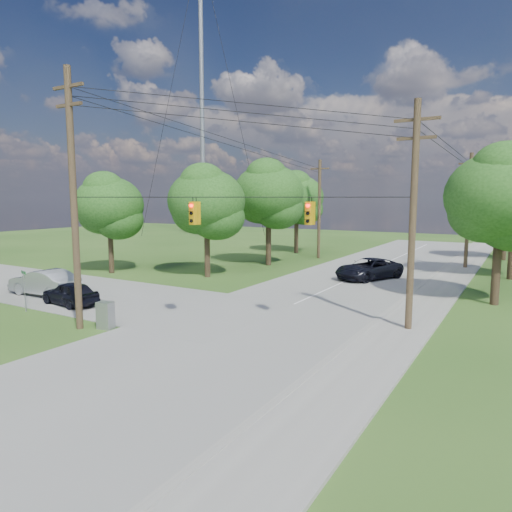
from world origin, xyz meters
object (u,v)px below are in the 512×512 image
Objects in this scene: pole_ne at (413,213)px; car_cross_dark at (70,293)px; pole_north_e at (468,210)px; control_cabinet at (105,315)px; car_main_north at (369,269)px; car_cross_silver at (44,282)px; pole_north_w at (319,208)px; pole_sw at (73,197)px.

pole_ne reaches higher than car_cross_dark.
pole_north_e is (-0.00, 22.00, -0.34)m from pole_ne.
pole_north_e is 7.70× the size of control_cabinet.
pole_north_e reaches higher than car_main_north.
pole_ne is at bearing -90.00° from pole_north_e.
car_cross_silver is at bearing -110.43° from car_main_north.
control_cabinet is at bearing -87.04° from pole_north_w.
car_cross_silver is (-21.63, -25.85, -4.28)m from pole_north_e.
pole_ne is at bearing 97.32° from car_cross_silver.
car_main_north is (-5.72, 12.47, -4.65)m from pole_ne.
pole_ne is 22.00m from pole_north_e.
pole_ne is at bearing -41.54° from car_main_north.
car_cross_dark is at bearing 148.44° from control_cabinet.
pole_north_e is at bearing 152.62° from car_cross_dark.
control_cabinet is (-12.40, -7.00, -4.82)m from pole_ne.
car_cross_silver is at bearing -129.92° from pole_north_e.
pole_north_e is 1.77× the size of car_main_north.
pole_sw is at bearing 63.71° from car_cross_dark.
pole_ne is 2.61× the size of car_cross_dark.
pole_north_e is 13.90m from pole_north_w.
pole_sw is 32.55m from pole_north_e.
pole_north_w is 29.38m from control_cabinet.
pole_ne is at bearing 19.97° from control_cabinet.
car_cross_silver is (-7.73, -25.85, -4.28)m from pole_north_w.
car_cross_silver is 22.80m from car_main_north.
pole_north_w is 27.32m from car_cross_silver.
pole_north_w is 27.42m from car_cross_dark.
pole_north_w is 13.28m from car_main_north.
car_cross_silver reaches higher than car_cross_dark.
pole_sw is 9.24× the size of control_cabinet.
pole_ne is (13.50, 7.60, -0.76)m from pole_sw.
car_cross_silver is at bearing -169.90° from pole_ne.
car_cross_silver reaches higher than control_cabinet.
car_main_north is 4.35× the size of control_cabinet.
control_cabinet is at bearing -113.15° from pole_north_e.
pole_sw is 2.41× the size of car_cross_silver.
pole_sw is 22.20m from car_main_north.
pole_sw reaches higher than pole_north_e.
car_cross_silver is at bearing -97.28° from car_cross_dark.
control_cabinet is (9.23, -3.15, -0.20)m from car_cross_silver.
pole_north_w is at bearing 180.00° from pole_north_e.
pole_north_w is 7.70× the size of control_cabinet.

